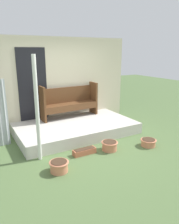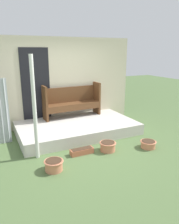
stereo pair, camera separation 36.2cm
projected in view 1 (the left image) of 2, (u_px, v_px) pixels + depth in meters
name	position (u px, v px, depth m)	size (l,w,h in m)	color
ground_plane	(86.00, 146.00, 5.23)	(24.00, 24.00, 0.00)	#516B3D
porch_slab	(76.00, 128.00, 6.04)	(3.18, 1.82, 0.29)	beige
house_wall	(60.00, 82.00, 6.49)	(4.38, 0.08, 2.60)	beige
support_post	(37.00, 110.00, 4.33)	(0.08, 0.08, 2.15)	white
bench	(69.00, 100.00, 6.47)	(1.73, 0.46, 0.98)	brown
flower_pot_left	(59.00, 166.00, 4.11)	(0.38, 0.38, 0.21)	tan
flower_pot_middle	(110.00, 145.00, 5.00)	(0.38, 0.38, 0.21)	tan
flower_pot_right	(148.00, 142.00, 5.23)	(0.38, 0.38, 0.17)	tan
planter_box_rect	(84.00, 151.00, 4.82)	(0.52, 0.17, 0.13)	#B26042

